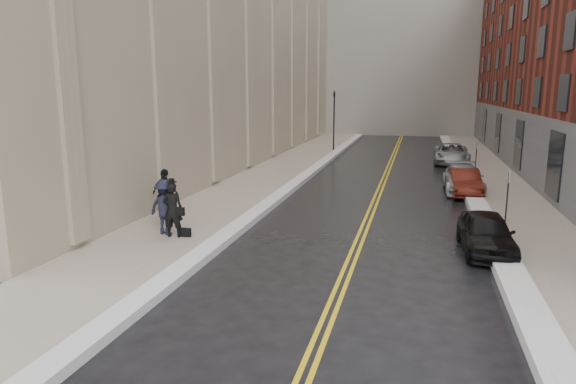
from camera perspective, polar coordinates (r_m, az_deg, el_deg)
The scene contains 18 objects.
ground at distance 14.99m, azimuth -3.78°, elevation -9.65°, with size 160.00×160.00×0.00m, color black.
sidewalk_left at distance 31.06m, azimuth -2.58°, elevation 1.55°, with size 4.00×64.00×0.15m, color gray.
sidewalk_right at distance 30.12m, azimuth 22.83°, elevation 0.35°, with size 3.00×64.00×0.15m, color gray.
lane_stripe_a at distance 29.85m, azimuth 10.17°, elevation 0.84°, with size 0.12×64.00×0.01m, color gold.
lane_stripe_b at distance 29.83m, azimuth 10.63°, elevation 0.82°, with size 0.12×64.00×0.01m, color gold.
snow_ridge_left at distance 30.48m, azimuth 1.56°, elevation 1.48°, with size 0.70×60.80×0.26m, color white.
snow_ridge_right at distance 29.88m, azimuth 19.34°, elevation 0.67°, with size 0.85×60.80×0.30m, color white.
traffic_signal at distance 43.91m, azimuth 5.13°, elevation 8.35°, with size 0.18×0.15×5.20m.
parking_sign_near at distance 21.95m, azimuth 23.21°, elevation -0.09°, with size 0.06×0.35×2.23m.
parking_sign_far at distance 33.72m, azimuth 20.18°, elevation 3.85°, with size 0.06×0.35×2.23m.
car_black at distance 18.33m, azimuth 21.16°, elevation -4.25°, with size 1.60×3.97×1.35m, color black.
car_maroon at distance 27.88m, azimuth 19.02°, elevation 1.04°, with size 1.41×4.05×1.33m, color #49140D.
car_silver_near at distance 28.75m, azimuth 18.88°, elevation 1.39°, with size 1.93×4.76×1.38m, color #A6A8AE.
car_silver_far at distance 39.40m, azimuth 17.71°, elevation 4.09°, with size 2.43×5.28×1.47m, color #9C9FA4.
pedestrian_main at distance 18.74m, azimuth -12.68°, elevation -1.93°, with size 0.73×0.48×1.99m, color black.
pedestrian_a at distance 20.68m, azimuth -13.57°, elevation -1.28°, with size 0.78×0.61×1.60m, color black.
pedestrian_b at distance 19.15m, azimuth -13.49°, elevation -1.64°, with size 1.31×0.75×2.02m, color black.
pedestrian_c at distance 21.58m, azimuth -13.45°, elevation -0.17°, with size 1.19×0.50×2.03m, color black.
Camera 1 is at (4.38, -13.29, 5.38)m, focal length 32.00 mm.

